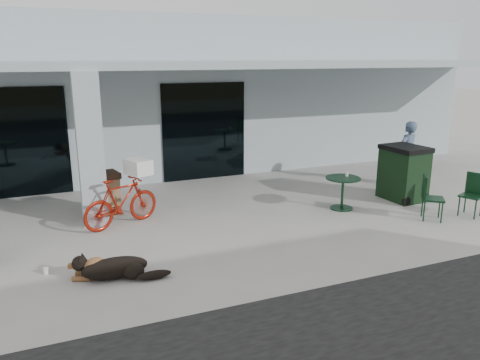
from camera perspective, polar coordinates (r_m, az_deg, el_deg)
name	(u,v)px	position (r m, az deg, el deg)	size (l,w,h in m)	color
ground	(197,252)	(8.50, -5.32, -8.77)	(80.00, 80.00, 0.00)	#ADAAA3
building	(118,92)	(16.16, -14.60, 10.30)	(22.00, 7.00, 4.50)	#A6B6BC
storefront_glass_left	(7,144)	(12.65, -26.50, 3.97)	(2.80, 0.06, 2.70)	black
storefront_glass_right	(204,132)	(13.24, -4.38, 5.90)	(2.40, 0.06, 2.70)	black
column	(90,150)	(9.97, -17.80, 3.51)	(0.50, 0.50, 3.12)	#A6B6BC
overhang	(147,65)	(11.29, -11.28, 13.62)	(22.00, 2.80, 0.18)	#A6B6BC
bicycle	(121,202)	(9.88, -14.28, -2.63)	(0.48, 1.69, 1.02)	#991B0C
laundry_basket	(138,167)	(9.93, -12.31, 1.58)	(0.53, 0.40, 0.32)	white
dog	(115,267)	(7.72, -15.01, -10.17)	(1.18, 0.39, 0.39)	black
cup_near_dog	(46,271)	(8.28, -22.59, -10.18)	(0.09, 0.09, 0.11)	white
cafe_table_far	(342,193)	(10.93, 12.37, -1.59)	(0.79, 0.79, 0.74)	#13361E
cafe_chair_far_a	(433,198)	(10.75, 22.47, -2.06)	(0.43, 0.47, 0.96)	#13361E
cafe_chair_far_b	(471,195)	(11.35, 26.38, -1.68)	(0.42, 0.46, 0.94)	#13361E
person	(407,154)	(13.32, 19.67, 3.04)	(0.64, 0.42, 1.74)	#435670
cup_on_table	(347,174)	(10.98, 12.88, 0.73)	(0.07, 0.07, 0.10)	white
trash_receptacle	(106,193)	(10.73, -15.99, -1.57)	(0.56, 0.56, 0.95)	brown
wheeled_bin	(403,173)	(12.01, 19.30, 0.83)	(0.81, 1.03, 1.32)	black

